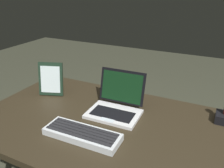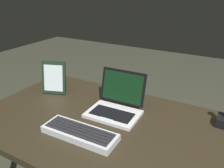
# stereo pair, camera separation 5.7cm
# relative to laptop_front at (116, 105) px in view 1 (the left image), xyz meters

# --- Properties ---
(desk) EXTENTS (1.38, 0.72, 0.76)m
(desk) POSITION_rel_laptop_front_xyz_m (0.07, -0.10, -0.12)
(desk) COLOR black
(desk) RESTS_ON ground
(laptop_front) EXTENTS (0.25, 0.22, 0.19)m
(laptop_front) POSITION_rel_laptop_front_xyz_m (0.00, 0.00, 0.00)
(laptop_front) COLOR silver
(laptop_front) RESTS_ON desk
(external_keyboard) EXTENTS (0.33, 0.12, 0.03)m
(external_keyboard) POSITION_rel_laptop_front_xyz_m (-0.04, -0.24, -0.02)
(external_keyboard) COLOR #B5BBBE
(external_keyboard) RESTS_ON desk
(photo_frame) EXTENTS (0.14, 0.09, 0.19)m
(photo_frame) POSITION_rel_laptop_front_xyz_m (-0.41, 0.02, 0.05)
(photo_frame) COLOR black
(photo_frame) RESTS_ON desk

